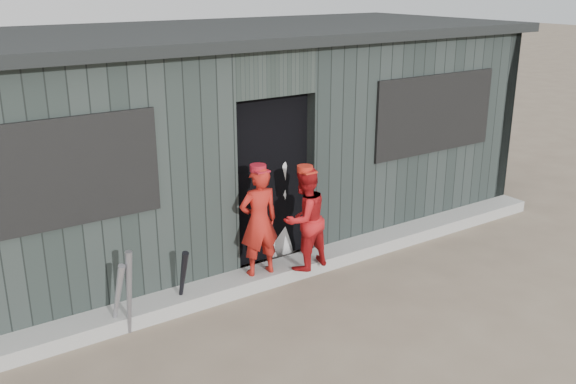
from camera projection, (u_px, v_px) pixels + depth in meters
ground at (400, 348)px, 5.81m from camera, size 80.00×80.00×0.00m
curb at (287, 269)px, 7.22m from camera, size 8.00×0.36×0.15m
bat_left at (117, 298)px, 5.93m from camera, size 0.14×0.31×0.75m
bat_mid at (129, 293)px, 5.91m from camera, size 0.11×0.17×0.86m
bat_right at (183, 280)px, 6.38m from camera, size 0.07×0.29×0.68m
player_red_left at (259, 221)px, 6.77m from camera, size 0.46×0.33×1.20m
player_red_right at (305, 219)px, 6.92m from camera, size 0.61×0.51×1.14m
player_grey_back at (276, 206)px, 7.50m from camera, size 0.70×0.51×1.30m
dugout at (213, 136)px, 8.15m from camera, size 8.30×3.30×2.62m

